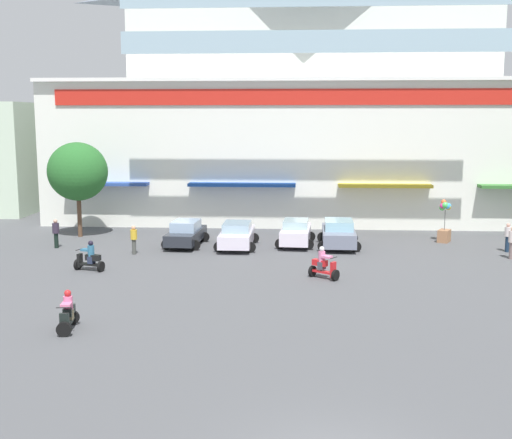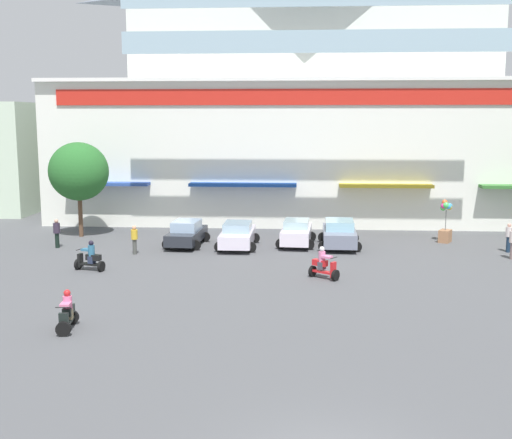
% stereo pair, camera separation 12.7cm
% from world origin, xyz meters
% --- Properties ---
extents(ground_plane, '(128.00, 128.00, 0.00)m').
position_xyz_m(ground_plane, '(0.00, 13.00, 0.00)').
color(ground_plane, '#4E4F52').
extents(colonial_building, '(37.18, 18.93, 18.95)m').
position_xyz_m(colonial_building, '(-0.00, 36.91, 8.38)').
color(colonial_building, white).
rests_on(colonial_building, ground).
extents(plaza_tree_0, '(3.74, 3.34, 5.94)m').
position_xyz_m(plaza_tree_0, '(-14.53, 26.32, 4.11)').
color(plaza_tree_0, brown).
rests_on(plaza_tree_0, ground).
extents(parked_car_0, '(2.43, 4.27, 1.48)m').
position_xyz_m(parked_car_0, '(-7.36, 23.86, 0.74)').
color(parked_car_0, '#262931').
rests_on(parked_car_0, ground).
extents(parked_car_1, '(2.38, 4.50, 1.46)m').
position_xyz_m(parked_car_1, '(-4.32, 23.53, 0.75)').
color(parked_car_1, silver).
rests_on(parked_car_1, ground).
extents(parked_car_2, '(2.38, 4.20, 1.51)m').
position_xyz_m(parked_car_2, '(-0.93, 24.45, 0.77)').
color(parked_car_2, silver).
rests_on(parked_car_2, ground).
extents(parked_car_3, '(2.51, 4.47, 1.59)m').
position_xyz_m(parked_car_3, '(1.54, 24.07, 0.80)').
color(parked_car_3, slate).
rests_on(parked_car_3, ground).
extents(scooter_rider_0, '(1.46, 1.26, 1.52)m').
position_xyz_m(scooter_rider_0, '(0.39, 16.48, 0.64)').
color(scooter_rider_0, black).
rests_on(scooter_rider_0, ground).
extents(scooter_rider_1, '(0.71, 1.53, 1.44)m').
position_xyz_m(scooter_rider_1, '(-8.90, 8.44, 0.59)').
color(scooter_rider_1, black).
rests_on(scooter_rider_1, ground).
extents(scooter_rider_5, '(1.56, 0.90, 1.51)m').
position_xyz_m(scooter_rider_5, '(-11.00, 17.31, 0.62)').
color(scooter_rider_5, black).
rests_on(scooter_rider_5, ground).
extents(pedestrian_0, '(0.47, 0.47, 1.73)m').
position_xyz_m(pedestrian_0, '(10.52, 21.39, 0.98)').
color(pedestrian_0, slate).
rests_on(pedestrian_0, ground).
extents(pedestrian_1, '(0.43, 0.43, 1.63)m').
position_xyz_m(pedestrian_1, '(10.87, 23.22, 0.93)').
color(pedestrian_1, '#182B41').
rests_on(pedestrian_1, ground).
extents(pedestrian_2, '(0.47, 0.47, 1.68)m').
position_xyz_m(pedestrian_2, '(-14.71, 22.72, 0.95)').
color(pedestrian_2, black).
rests_on(pedestrian_2, ground).
extents(pedestrian_3, '(0.50, 0.50, 1.61)m').
position_xyz_m(pedestrian_3, '(-9.79, 21.26, 0.91)').
color(pedestrian_3, '#474A44').
rests_on(pedestrian_3, ground).
extents(balloon_vendor_cart, '(0.95, 1.08, 2.56)m').
position_xyz_m(balloon_vendor_cart, '(8.01, 25.99, 1.13)').
color(balloon_vendor_cart, '#9F6D4B').
rests_on(balloon_vendor_cart, ground).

